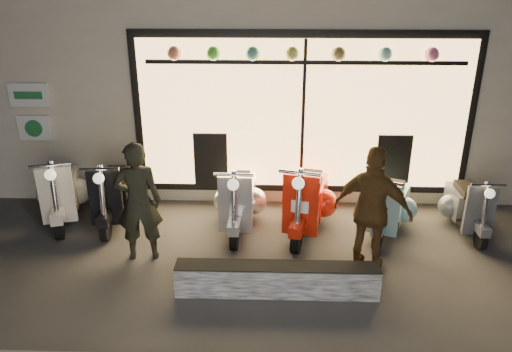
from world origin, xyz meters
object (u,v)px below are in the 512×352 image
Objects in this scene: woman at (373,211)px; man at (138,202)px; scooter_silver at (239,198)px; scooter_red at (308,199)px; graffiti_barrier at (277,279)px.

man is at bearing 20.67° from woman.
woman is (3.07, -0.20, 0.02)m from man.
man reaches higher than scooter_silver.
scooter_red is at bearing -165.75° from man.
scooter_red reaches higher than scooter_silver.
scooter_red is 1.46m from woman.
woman is at bearing -32.72° from scooter_silver.
scooter_silver is 2.21m from woman.
woman reaches higher than man.
scooter_silver reaches higher than graffiti_barrier.
scooter_red is at bearing 75.00° from graffiti_barrier.
scooter_silver is 1.69m from man.
graffiti_barrier is at bearing -91.22° from scooter_red.
man is (-1.85, 0.80, 0.64)m from graffiti_barrier.
man reaches higher than graffiti_barrier.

